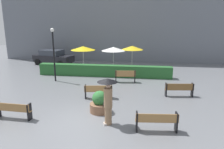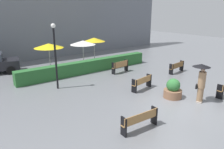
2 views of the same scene
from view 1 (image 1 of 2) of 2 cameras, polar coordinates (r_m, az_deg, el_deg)
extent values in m
plane|color=slate|center=(10.52, -7.46, -11.82)|extent=(60.00, 60.00, 0.00)
cube|color=#9E7242|center=(13.09, -3.62, -4.38)|extent=(1.70, 0.54, 0.04)
cube|color=#9E7242|center=(12.88, -3.65, -3.73)|extent=(1.66, 0.32, 0.37)
cube|color=black|center=(13.13, -7.02, -4.53)|extent=(0.12, 0.37, 0.84)
cube|color=black|center=(13.07, -0.20, -4.51)|extent=(0.12, 0.37, 0.84)
cube|color=#9E7242|center=(16.50, 3.54, -0.42)|extent=(1.58, 0.42, 0.04)
cube|color=#9E7242|center=(16.29, 3.57, 0.27)|extent=(1.55, 0.20, 0.44)
cube|color=black|center=(16.48, 1.05, -0.44)|extent=(0.10, 0.37, 0.94)
cube|color=black|center=(16.51, 6.04, -0.48)|extent=(0.10, 0.37, 0.94)
cube|color=#9E7242|center=(9.48, 11.66, -11.92)|extent=(1.80, 0.45, 0.04)
cube|color=#9E7242|center=(9.26, 11.87, -11.22)|extent=(1.77, 0.22, 0.36)
cube|color=black|center=(9.39, 6.55, -12.26)|extent=(0.10, 0.38, 0.84)
cube|color=black|center=(9.65, 16.64, -12.02)|extent=(0.10, 0.38, 0.84)
cube|color=brown|center=(14.03, 17.30, -3.81)|extent=(1.75, 0.44, 0.04)
cube|color=brown|center=(13.85, 17.51, -3.12)|extent=(1.73, 0.26, 0.40)
cube|color=black|center=(13.81, 14.09, -3.91)|extent=(0.10, 0.33, 0.84)
cube|color=black|center=(14.27, 20.44, -3.81)|extent=(0.10, 0.33, 0.84)
cube|color=#9E7242|center=(11.43, -24.56, -8.55)|extent=(1.80, 0.32, 0.04)
cube|color=#9E7242|center=(11.26, -25.07, -7.85)|extent=(1.79, 0.12, 0.36)
cube|color=black|center=(10.98, -20.98, -9.24)|extent=(0.07, 0.34, 0.81)
cylinder|color=#8C6B4C|center=(9.88, -1.01, -10.85)|extent=(0.32, 0.32, 0.82)
cube|color=#B2A599|center=(10.02, -1.33, -12.82)|extent=(0.40, 0.37, 0.08)
cylinder|color=#8C6B4C|center=(9.55, -1.03, -6.18)|extent=(0.38, 0.38, 0.89)
sphere|color=tan|center=(9.38, -1.04, -3.02)|extent=(0.21, 0.21, 0.21)
cube|color=black|center=(9.88, -1.50, -7.92)|extent=(0.30, 0.21, 0.22)
cylinder|color=black|center=(9.54, -1.21, -4.14)|extent=(0.02, 0.02, 0.90)
cone|color=black|center=(9.41, -1.22, -1.54)|extent=(0.91, 0.91, 0.16)
cylinder|color=brown|center=(11.22, -3.24, -8.73)|extent=(1.02, 1.02, 0.46)
sphere|color=#2D6B33|center=(11.03, -3.28, -6.28)|extent=(0.76, 0.76, 0.76)
cylinder|color=black|center=(17.09, -15.08, 4.50)|extent=(0.12, 0.12, 3.79)
sphere|color=white|center=(16.90, -15.52, 11.26)|extent=(0.28, 0.28, 0.28)
cylinder|color=silver|center=(20.61, -7.59, 4.01)|extent=(0.06, 0.06, 2.11)
cone|color=yellow|center=(20.46, -7.68, 6.92)|extent=(2.28, 2.28, 0.35)
cylinder|color=silver|center=(19.76, 0.37, 3.73)|extent=(0.06, 0.06, 2.12)
cone|color=white|center=(19.60, 0.37, 6.79)|extent=(2.16, 2.16, 0.35)
cylinder|color=silver|center=(20.40, 5.30, 4.05)|extent=(0.06, 0.06, 2.16)
cone|color=yellow|center=(20.25, 5.37, 7.06)|extent=(2.02, 2.02, 0.35)
cube|color=#28602D|center=(18.25, -2.10, 1.02)|extent=(11.23, 0.70, 0.96)
cube|color=slate|center=(25.26, 2.15, 15.06)|extent=(28.00, 1.20, 10.13)
cube|color=black|center=(24.07, -15.20, 4.14)|extent=(4.49, 2.69, 0.70)
cube|color=#333842|center=(24.10, -15.68, 5.62)|extent=(2.52, 2.08, 0.55)
cylinder|color=black|center=(24.03, -11.17, 3.50)|extent=(0.67, 0.36, 0.64)
cylinder|color=black|center=(22.61, -13.55, 2.73)|extent=(0.67, 0.36, 0.64)
cylinder|color=black|center=(25.67, -16.56, 3.84)|extent=(0.67, 0.36, 0.64)
cylinder|color=black|center=(24.35, -19.08, 3.13)|extent=(0.67, 0.36, 0.64)
camera|label=2|loc=(12.16, -68.00, 6.67)|focal=34.66mm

